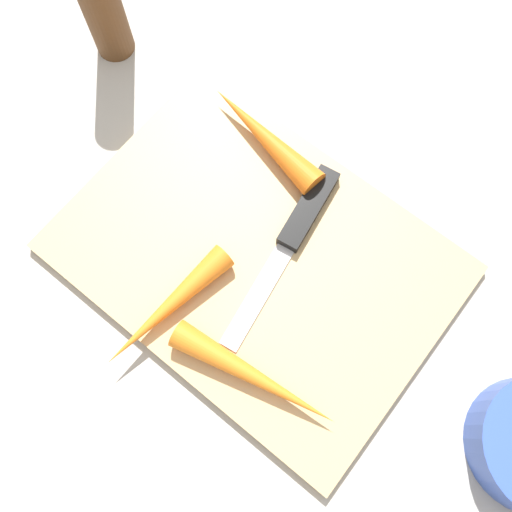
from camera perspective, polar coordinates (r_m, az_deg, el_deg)
name	(u,v)px	position (r m, az deg, el deg)	size (l,w,h in m)	color
ground_plane	(256,260)	(0.54, 0.00, -0.38)	(1.40, 1.40, 0.00)	#ADA8A0
cutting_board	(256,258)	(0.53, 0.00, -0.19)	(0.36, 0.26, 0.01)	tan
knife	(302,219)	(0.53, 4.80, 3.80)	(0.05, 0.20, 0.01)	#B7B7BC
carrot_longest	(253,376)	(0.49, -0.27, -12.38)	(0.03, 0.03, 0.16)	orange
carrot_shortest	(168,307)	(0.51, -9.11, -5.28)	(0.03, 0.03, 0.14)	orange
carrot_medium	(265,137)	(0.56, 0.90, 12.30)	(0.03, 0.03, 0.14)	orange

